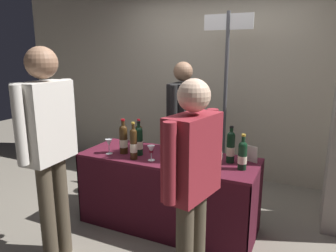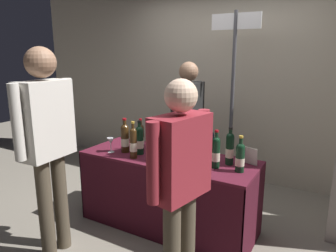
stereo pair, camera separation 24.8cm
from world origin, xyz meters
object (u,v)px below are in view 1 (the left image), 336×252
Objects in this scene: taster_foreground_right at (48,137)px; booth_signpost at (226,83)px; featured_wine_bottle at (139,138)px; display_bottle_0 at (197,153)px; vendor_presenter at (183,117)px; wine_glass_near_vendor at (151,150)px; wine_glass_mid at (109,143)px; tasting_table at (168,178)px.

taster_foreground_right is 2.14m from booth_signpost.
featured_wine_bottle is 0.73m from display_bottle_0.
vendor_presenter is at bearing -140.35° from booth_signpost.
booth_signpost is (0.35, 1.24, 0.52)m from wine_glass_near_vendor.
wine_glass_mid is at bearing -137.51° from featured_wine_bottle.
vendor_presenter is (-0.15, 0.73, 0.47)m from tasting_table.
wine_glass_near_vendor is at bearing -41.18° from taster_foreground_right.
featured_wine_bottle is 2.20× the size of wine_glass_mid.
taster_foreground_right is at bearing -146.04° from display_bottle_0.
wine_glass_near_vendor is 0.08× the size of taster_foreground_right.
featured_wine_bottle is at bearing 140.75° from wine_glass_near_vendor.
display_bottle_0 is (0.36, -0.19, 0.37)m from tasting_table.
display_bottle_0 is (0.70, -0.22, -0.00)m from featured_wine_bottle.
featured_wine_bottle reaches higher than wine_glass_mid.
featured_wine_bottle is (-0.34, 0.03, 0.37)m from tasting_table.
booth_signpost reaches higher than wine_glass_near_vendor.
wine_glass_mid is 1.57m from booth_signpost.
vendor_presenter is at bearing 74.78° from featured_wine_bottle.
wine_glass_mid is at bearing -123.55° from booth_signpost.
tasting_table is 0.79× the size of booth_signpost.
taster_foreground_right is (-0.63, -0.86, 0.56)m from tasting_table.
display_bottle_0 reaches higher than tasting_table.
display_bottle_0 is 2.08× the size of wine_glass_mid.
wine_glass_near_vendor is (-0.09, -0.17, 0.33)m from tasting_table.
display_bottle_0 is at bearing -27.54° from tasting_table.
booth_signpost reaches higher than taster_foreground_right.
wine_glass_mid is at bearing 179.12° from display_bottle_0.
vendor_presenter is at bearing 101.54° from tasting_table.
vendor_presenter is 0.65m from booth_signpost.
vendor_presenter reaches higher than tasting_table.
wine_glass_near_vendor is at bearing -105.95° from booth_signpost.
booth_signpost is at bearing 56.45° from wine_glass_mid.
featured_wine_bottle reaches higher than wine_glass_near_vendor.
display_bottle_0 is 0.19× the size of vendor_presenter.
taster_foreground_right is at bearing -128.32° from wine_glass_near_vendor.
wine_glass_near_vendor is 0.07× the size of booth_signpost.
display_bottle_0 is at bearing -0.88° from wine_glass_mid.
vendor_presenter is 1.66m from taster_foreground_right.
display_bottle_0 is 0.14× the size of booth_signpost.
taster_foreground_right reaches higher than display_bottle_0.
tasting_table is 5.47× the size of display_bottle_0.
booth_signpost is at bearing -27.85° from taster_foreground_right.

